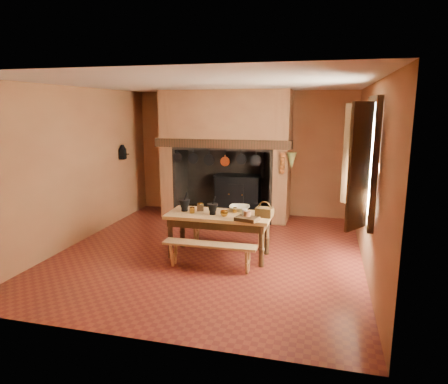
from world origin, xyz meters
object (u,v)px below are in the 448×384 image
at_px(bench_front, 210,250).
at_px(work_table, 219,220).
at_px(mixing_bowl, 239,208).
at_px(wicker_basket, 264,212).
at_px(iron_range, 239,195).
at_px(coffee_grinder, 200,207).

bearing_deg(bench_front, work_table, 90.00).
height_order(work_table, mixing_bowl, mixing_bowl).
relative_size(work_table, wicker_basket, 5.87).
height_order(iron_range, work_table, iron_range).
relative_size(work_table, bench_front, 1.16).
bearing_deg(work_table, mixing_bowl, 42.59).
bearing_deg(mixing_bowl, work_table, -137.41).
bearing_deg(work_table, bench_front, -90.00).
xyz_separation_m(work_table, wicker_basket, (0.74, -0.01, 0.20)).
bearing_deg(wicker_basket, bench_front, -134.27).
relative_size(bench_front, mixing_bowl, 4.19).
xyz_separation_m(work_table, bench_front, (0.00, -0.56, -0.31)).
distance_m(iron_range, mixing_bowl, 2.43).
bearing_deg(bench_front, wicker_basket, 36.62).
relative_size(iron_range, work_table, 0.95).
xyz_separation_m(iron_range, mixing_bowl, (0.52, -2.35, 0.29)).
distance_m(work_table, mixing_bowl, 0.42).
bearing_deg(iron_range, work_table, -84.74).
bearing_deg(work_table, coffee_grinder, 162.61).
distance_m(bench_front, mixing_bowl, 0.99).
xyz_separation_m(iron_range, coffee_grinder, (-0.12, -2.50, 0.31)).
xyz_separation_m(bench_front, wicker_basket, (0.74, 0.55, 0.51)).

